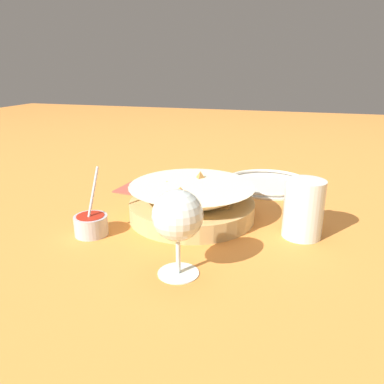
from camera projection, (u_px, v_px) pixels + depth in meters
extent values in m
plane|color=orange|center=(194.00, 219.00, 0.78)|extent=(4.00, 4.00, 0.00)
cylinder|color=tan|center=(192.00, 209.00, 0.78)|extent=(0.26, 0.26, 0.04)
cone|color=beige|center=(192.00, 201.00, 0.78)|extent=(0.26, 0.26, 0.07)
cylinder|color=#3D842D|center=(192.00, 208.00, 0.78)|extent=(0.20, 0.20, 0.01)
pyramid|color=#B77A38|center=(200.00, 184.00, 0.82)|extent=(0.08, 0.06, 0.06)
pyramid|color=#B77A38|center=(167.00, 192.00, 0.79)|extent=(0.07, 0.05, 0.05)
pyramid|color=#B77A38|center=(180.00, 202.00, 0.72)|extent=(0.08, 0.09, 0.06)
pyramid|color=#B77A38|center=(218.00, 200.00, 0.75)|extent=(0.09, 0.09, 0.05)
cylinder|color=#B7B7BC|center=(91.00, 225.00, 0.70)|extent=(0.06, 0.06, 0.04)
cylinder|color=red|center=(91.00, 222.00, 0.70)|extent=(0.05, 0.05, 0.03)
cylinder|color=#B7B7BC|center=(92.00, 199.00, 0.70)|extent=(0.06, 0.01, 0.11)
cylinder|color=silver|center=(178.00, 273.00, 0.58)|extent=(0.06, 0.06, 0.00)
cylinder|color=silver|center=(178.00, 254.00, 0.57)|extent=(0.01, 0.01, 0.06)
sphere|color=silver|center=(178.00, 215.00, 0.55)|extent=(0.08, 0.08, 0.08)
sphere|color=#DBD17A|center=(178.00, 221.00, 0.55)|extent=(0.05, 0.05, 0.05)
cylinder|color=silver|center=(304.00, 209.00, 0.69)|extent=(0.07, 0.07, 0.11)
cylinder|color=orange|center=(303.00, 215.00, 0.69)|extent=(0.06, 0.06, 0.08)
torus|color=silver|center=(304.00, 200.00, 0.72)|extent=(0.07, 0.01, 0.07)
cylinder|color=silver|center=(268.00, 184.00, 1.00)|extent=(0.24, 0.24, 0.01)
torus|color=silver|center=(268.00, 181.00, 0.99)|extent=(0.23, 0.23, 0.01)
cube|color=#DB4C3D|center=(142.00, 185.00, 0.99)|extent=(0.16, 0.10, 0.01)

